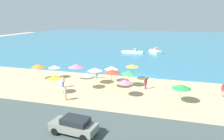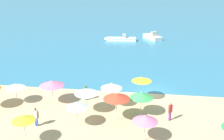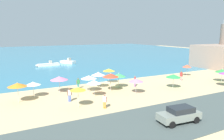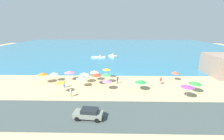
% 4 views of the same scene
% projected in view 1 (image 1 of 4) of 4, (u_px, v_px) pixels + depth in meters
% --- Properties ---
extents(ground_plane, '(160.00, 160.00, 0.00)m').
position_uv_depth(ground_plane, '(139.00, 77.00, 35.69)').
color(ground_plane, tan).
extents(sea, '(150.00, 110.00, 0.05)m').
position_uv_depth(sea, '(162.00, 41.00, 86.89)').
color(sea, teal).
rests_on(sea, ground_plane).
extents(coastal_road, '(80.00, 8.00, 0.06)m').
position_uv_depth(coastal_road, '(105.00, 132.00, 18.93)').
color(coastal_road, '#424E4C').
rests_on(coastal_road, ground_plane).
extents(beach_umbrella_0, '(2.23, 2.23, 2.51)m').
position_uv_depth(beach_umbrella_0, '(38.00, 66.00, 34.18)').
color(beach_umbrella_0, '#B2B2B7').
rests_on(beach_umbrella_0, ground_plane).
extents(beach_umbrella_2, '(2.21, 2.21, 2.46)m').
position_uv_depth(beach_umbrella_2, '(95.00, 69.00, 32.03)').
color(beach_umbrella_2, '#B2B2B7').
rests_on(beach_umbrella_2, ground_plane).
extents(beach_umbrella_3, '(1.77, 1.77, 2.42)m').
position_uv_depth(beach_umbrella_3, '(54.00, 77.00, 27.88)').
color(beach_umbrella_3, '#B2B2B7').
rests_on(beach_umbrella_3, ground_plane).
extents(beach_umbrella_5, '(1.90, 1.90, 2.31)m').
position_uv_depth(beach_umbrella_5, '(87.00, 74.00, 29.86)').
color(beach_umbrella_5, '#B2B2B7').
rests_on(beach_umbrella_5, ground_plane).
extents(beach_umbrella_6, '(2.43, 2.43, 2.41)m').
position_uv_depth(beach_umbrella_6, '(76.00, 66.00, 34.49)').
color(beach_umbrella_6, '#B2B2B7').
rests_on(beach_umbrella_6, ground_plane).
extents(beach_umbrella_7, '(2.14, 2.14, 2.28)m').
position_uv_depth(beach_umbrella_7, '(128.00, 73.00, 30.93)').
color(beach_umbrella_7, '#B2B2B7').
rests_on(beach_umbrella_7, ground_plane).
extents(beach_umbrella_8, '(2.32, 2.32, 2.69)m').
position_uv_depth(beach_umbrella_8, '(112.00, 71.00, 30.16)').
color(beach_umbrella_8, '#B2B2B7').
rests_on(beach_umbrella_8, ground_plane).
extents(beach_umbrella_10, '(1.99, 1.99, 2.56)m').
position_uv_depth(beach_umbrella_10, '(132.00, 66.00, 33.73)').
color(beach_umbrella_10, '#B2B2B7').
rests_on(beach_umbrella_10, ground_plane).
extents(beach_umbrella_11, '(1.91, 1.91, 2.13)m').
position_uv_depth(beach_umbrella_11, '(54.00, 67.00, 35.02)').
color(beach_umbrella_11, '#B2B2B7').
rests_on(beach_umbrella_11, ground_plane).
extents(beach_umbrella_12, '(2.23, 2.23, 2.23)m').
position_uv_depth(beach_umbrella_12, '(181.00, 87.00, 25.10)').
color(beach_umbrella_12, '#B2B2B7').
rests_on(beach_umbrella_12, ground_plane).
extents(beach_umbrella_13, '(2.06, 2.06, 2.52)m').
position_uv_depth(beach_umbrella_13, '(111.00, 68.00, 32.79)').
color(beach_umbrella_13, '#B2B2B7').
rests_on(beach_umbrella_13, ground_plane).
extents(beach_umbrella_14, '(1.99, 1.99, 2.20)m').
position_uv_depth(beach_umbrella_14, '(125.00, 81.00, 27.05)').
color(beach_umbrella_14, '#B2B2B7').
rests_on(beach_umbrella_14, ground_plane).
extents(bather_0, '(0.41, 0.45, 1.64)m').
position_uv_depth(bather_0, '(66.00, 93.00, 25.95)').
color(bather_0, orange).
rests_on(bather_0, ground_plane).
extents(bather_1, '(0.32, 0.55, 1.71)m').
position_uv_depth(bather_1, '(223.00, 89.00, 27.01)').
color(bather_1, pink).
rests_on(bather_1, ground_plane).
extents(bather_2, '(0.40, 0.46, 1.71)m').
position_uv_depth(bather_2, '(146.00, 82.00, 29.88)').
color(bather_2, '#A84EA8').
rests_on(bather_2, ground_plane).
extents(bather_3, '(0.56, 0.27, 1.63)m').
position_uv_depth(bather_3, '(97.00, 73.00, 34.90)').
color(bather_3, teal).
rests_on(bather_3, ground_plane).
extents(bather_4, '(0.56, 0.29, 1.72)m').
position_uv_depth(bather_4, '(63.00, 81.00, 30.62)').
color(bather_4, '#425DC4').
rests_on(bather_4, ground_plane).
extents(parked_car_0, '(4.17, 2.11, 1.49)m').
position_uv_depth(parked_car_0, '(74.00, 125.00, 18.43)').
color(parked_car_0, gray).
rests_on(parked_car_0, coastal_road).
extents(skiff_nearshore, '(5.89, 1.78, 1.30)m').
position_uv_depth(skiff_nearshore, '(133.00, 52.00, 58.21)').
color(skiff_nearshore, silver).
rests_on(skiff_nearshore, sea).
extents(skiff_offshore, '(3.78, 4.57, 1.51)m').
position_uv_depth(skiff_offshore, '(155.00, 51.00, 58.69)').
color(skiff_offshore, silver).
rests_on(skiff_offshore, sea).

